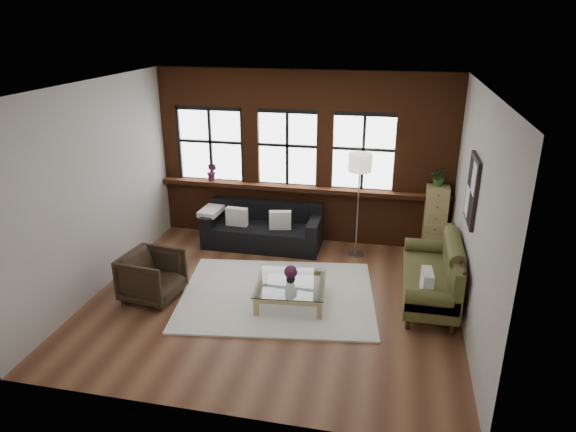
% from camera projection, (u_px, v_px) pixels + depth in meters
% --- Properties ---
extents(floor, '(5.50, 5.50, 0.00)m').
position_uv_depth(floor, '(274.00, 299.00, 7.87)').
color(floor, brown).
rests_on(floor, ground).
extents(ceiling, '(5.50, 5.50, 0.00)m').
position_uv_depth(ceiling, '(271.00, 86.00, 6.71)').
color(ceiling, white).
rests_on(ceiling, ground).
extents(wall_back, '(5.50, 0.00, 5.50)m').
position_uv_depth(wall_back, '(304.00, 157.00, 9.57)').
color(wall_back, '#BBB6AE').
rests_on(wall_back, ground).
extents(wall_front, '(5.50, 0.00, 5.50)m').
position_uv_depth(wall_front, '(212.00, 284.00, 5.01)').
color(wall_front, '#BBB6AE').
rests_on(wall_front, ground).
extents(wall_left, '(0.00, 5.00, 5.00)m').
position_uv_depth(wall_left, '(97.00, 188.00, 7.82)').
color(wall_left, '#BBB6AE').
rests_on(wall_left, ground).
extents(wall_right, '(0.00, 5.00, 5.00)m').
position_uv_depth(wall_right, '(475.00, 215.00, 6.76)').
color(wall_right, '#BBB6AE').
rests_on(wall_right, ground).
extents(brick_backwall, '(5.50, 0.12, 3.20)m').
position_uv_depth(brick_backwall, '(303.00, 158.00, 9.51)').
color(brick_backwall, '#582A14').
rests_on(brick_backwall, floor).
extents(sill_ledge, '(5.50, 0.30, 0.08)m').
position_uv_depth(sill_ledge, '(302.00, 188.00, 9.63)').
color(sill_ledge, '#582A14').
rests_on(sill_ledge, brick_backwall).
extents(window_left, '(1.38, 0.10, 1.50)m').
position_uv_depth(window_left, '(211.00, 145.00, 9.82)').
color(window_left, black).
rests_on(window_left, brick_backwall).
extents(window_mid, '(1.38, 0.10, 1.50)m').
position_uv_depth(window_mid, '(288.00, 149.00, 9.53)').
color(window_mid, black).
rests_on(window_mid, brick_backwall).
extents(window_right, '(1.38, 0.10, 1.50)m').
position_uv_depth(window_right, '(363.00, 153.00, 9.26)').
color(window_right, black).
rests_on(window_right, brick_backwall).
extents(wall_poster, '(0.05, 0.74, 0.94)m').
position_uv_depth(wall_poster, '(472.00, 190.00, 6.95)').
color(wall_poster, black).
rests_on(wall_poster, wall_right).
extents(shag_rug, '(3.23, 2.69, 0.03)m').
position_uv_depth(shag_rug, '(277.00, 295.00, 7.95)').
color(shag_rug, white).
rests_on(shag_rug, floor).
extents(dark_sofa, '(2.17, 0.88, 0.79)m').
position_uv_depth(dark_sofa, '(263.00, 226.00, 9.59)').
color(dark_sofa, black).
rests_on(dark_sofa, floor).
extents(pillow_a, '(0.41, 0.16, 0.34)m').
position_uv_depth(pillow_a, '(237.00, 217.00, 9.52)').
color(pillow_a, white).
rests_on(pillow_a, dark_sofa).
extents(pillow_b, '(0.42, 0.22, 0.34)m').
position_uv_depth(pillow_b, '(280.00, 220.00, 9.36)').
color(pillow_b, white).
rests_on(pillow_b, dark_sofa).
extents(vintage_settee, '(0.86, 1.93, 1.03)m').
position_uv_depth(vintage_settee, '(430.00, 270.00, 7.64)').
color(vintage_settee, '#4B4A22').
rests_on(vintage_settee, floor).
extents(pillow_settee, '(0.16, 0.39, 0.34)m').
position_uv_depth(pillow_settee, '(427.00, 282.00, 7.08)').
color(pillow_settee, white).
rests_on(pillow_settee, vintage_settee).
extents(armchair, '(0.90, 0.88, 0.74)m').
position_uv_depth(armchair, '(152.00, 276.00, 7.78)').
color(armchair, black).
rests_on(armchair, floor).
extents(coffee_table, '(1.13, 1.13, 0.35)m').
position_uv_depth(coffee_table, '(291.00, 293.00, 7.73)').
color(coffee_table, tan).
rests_on(coffee_table, shag_rug).
extents(vase, '(0.18, 0.18, 0.14)m').
position_uv_depth(vase, '(291.00, 278.00, 7.64)').
color(vase, '#B2B2B2').
rests_on(vase, coffee_table).
extents(flowers, '(0.20, 0.20, 0.20)m').
position_uv_depth(flowers, '(291.00, 272.00, 7.60)').
color(flowers, '#541C3C').
rests_on(flowers, vase).
extents(drawer_chest, '(0.39, 0.39, 1.28)m').
position_uv_depth(drawer_chest, '(435.00, 220.00, 9.21)').
color(drawer_chest, tan).
rests_on(drawer_chest, floor).
extents(potted_plant_top, '(0.31, 0.27, 0.33)m').
position_uv_depth(potted_plant_top, '(440.00, 177.00, 8.92)').
color(potted_plant_top, '#2D5923').
rests_on(potted_plant_top, drawer_chest).
extents(floor_lamp, '(0.40, 0.40, 2.04)m').
position_uv_depth(floor_lamp, '(358.00, 202.00, 8.96)').
color(floor_lamp, '#A5A5A8').
rests_on(floor_lamp, floor).
extents(sill_plant, '(0.24, 0.22, 0.36)m').
position_uv_depth(sill_plant, '(212.00, 172.00, 9.87)').
color(sill_plant, '#541C3C').
rests_on(sill_plant, sill_ledge).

